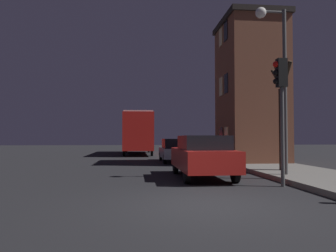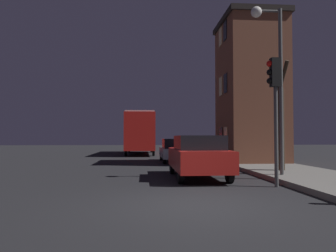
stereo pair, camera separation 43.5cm
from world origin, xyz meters
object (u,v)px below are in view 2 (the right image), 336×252
Objects in this scene: car_near_lane at (198,155)px; streetlamp at (272,61)px; traffic_light at (275,94)px; bus at (140,131)px; bare_tree at (280,118)px; car_mid_lane at (176,150)px.

streetlamp is at bearing -14.34° from car_near_lane.
traffic_light is 21.20m from bus.
bare_tree is (0.96, 1.59, -2.00)m from streetlamp.
bare_tree reaches higher than car_near_lane.
bare_tree is at bearing 58.79° from streetlamp.
bus reaches higher than car_near_lane.
car_mid_lane is (0.03, 8.22, -0.10)m from car_near_lane.
streetlamp is 2.37m from traffic_light.
streetlamp reaches higher than bare_tree.
traffic_light reaches higher than bus.
bus is at bearing 104.71° from streetlamp.
car_near_lane is at bearing -90.21° from car_mid_lane.
streetlamp is 1.54× the size of traffic_light.
car_mid_lane is (-3.60, 7.31, -1.59)m from bare_tree.
bare_tree is 8.30m from car_mid_lane.
bus is 18.49m from car_near_lane.
traffic_light is 0.86× the size of car_near_lane.
car_mid_lane is at bearing 116.25° from bare_tree.
traffic_light is at bearing -78.20° from bus.
bus is (-4.98, 18.98, -2.15)m from streetlamp.
streetlamp reaches higher than car_near_lane.
streetlamp is 2.73m from bare_tree.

